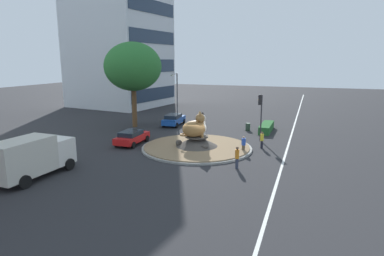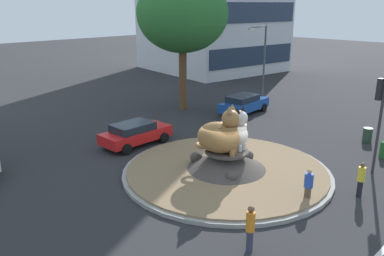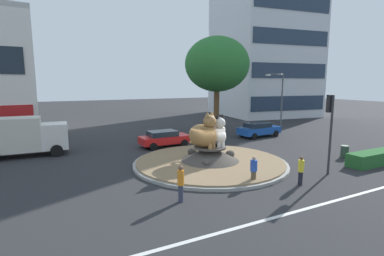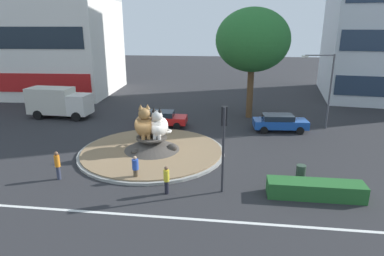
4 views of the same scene
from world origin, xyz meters
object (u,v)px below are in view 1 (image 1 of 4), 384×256
object	(u,v)px
pedestrian_blue_shirt	(243,144)
litter_bin	(248,127)
office_tower	(119,24)
cat_statue_white	(198,126)
broadleaf_tree_behind_island	(133,67)
streetlight_arm	(176,92)
delivery_box_truck	(32,156)
hatchback_near_shophouse	(132,137)
pedestrian_yellow_shirt	(262,139)
cat_statue_tabby	(195,128)
pedestrian_orange_shirt	(237,157)
sedan_on_far_lane	(174,119)
traffic_light_mast	(260,109)

from	to	relation	value
pedestrian_blue_shirt	litter_bin	distance (m)	9.85
office_tower	cat_statue_white	bearing A→B (deg)	-128.00
litter_bin	broadleaf_tree_behind_island	bearing A→B (deg)	100.40
streetlight_arm	delivery_box_truck	bearing A→B (deg)	-8.77
cat_statue_white	office_tower	bearing A→B (deg)	136.11
delivery_box_truck	hatchback_near_shophouse	bearing A→B (deg)	-6.38
office_tower	pedestrian_yellow_shirt	bearing A→B (deg)	-119.52
streetlight_arm	hatchback_near_shophouse	xyz separation A→B (m)	(-14.33, -1.09, -3.17)
broadleaf_tree_behind_island	hatchback_near_shophouse	world-z (taller)	broadleaf_tree_behind_island
cat_statue_tabby	pedestrian_yellow_shirt	size ratio (longest dim) A/B	1.73
cat_statue_white	pedestrian_orange_shirt	size ratio (longest dim) A/B	1.26
hatchback_near_shophouse	broadleaf_tree_behind_island	bearing A→B (deg)	26.47
pedestrian_yellow_shirt	delivery_box_truck	distance (m)	19.81
broadleaf_tree_behind_island	pedestrian_yellow_shirt	size ratio (longest dim) A/B	6.48
office_tower	pedestrian_blue_shirt	size ratio (longest dim) A/B	18.83
pedestrian_yellow_shirt	delivery_box_truck	xyz separation A→B (m)	(-13.80, 14.19, 0.74)
office_tower	pedestrian_yellow_shirt	world-z (taller)	office_tower
office_tower	pedestrian_yellow_shirt	xyz separation A→B (m)	(-22.27, -29.26, -13.77)
cat_statue_tabby	sedan_on_far_lane	size ratio (longest dim) A/B	0.59
cat_statue_white	broadleaf_tree_behind_island	distance (m)	13.84
streetlight_arm	sedan_on_far_lane	bearing A→B (deg)	9.83
cat_statue_white	litter_bin	distance (m)	9.97
traffic_light_mast	streetlight_arm	xyz separation A→B (m)	(8.39, 12.87, 0.55)
broadleaf_tree_behind_island	pedestrian_orange_shirt	size ratio (longest dim) A/B	5.95
office_tower	sedan_on_far_lane	xyz separation A→B (m)	(-14.74, -16.88, -13.85)
cat_statue_white	sedan_on_far_lane	bearing A→B (deg)	126.91
cat_statue_tabby	sedan_on_far_lane	bearing A→B (deg)	100.00
streetlight_arm	pedestrian_orange_shirt	bearing A→B (deg)	27.45
streetlight_arm	hatchback_near_shophouse	distance (m)	14.71
pedestrian_blue_shirt	traffic_light_mast	bearing A→B (deg)	11.68
broadleaf_tree_behind_island	pedestrian_blue_shirt	world-z (taller)	broadleaf_tree_behind_island
cat_statue_tabby	litter_bin	xyz separation A→B (m)	(10.36, -3.06, -1.70)
cat_statue_white	delivery_box_truck	bearing A→B (deg)	-122.56
cat_statue_tabby	pedestrian_orange_shirt	bearing A→B (deg)	-62.04
office_tower	pedestrian_yellow_shirt	distance (m)	39.26
sedan_on_far_lane	pedestrian_yellow_shirt	bearing A→B (deg)	-125.89
traffic_light_mast	streetlight_arm	bearing A→B (deg)	-33.84
broadleaf_tree_behind_island	pedestrian_yellow_shirt	bearing A→B (deg)	-106.84
pedestrian_orange_shirt	litter_bin	size ratio (longest dim) A/B	1.96
hatchback_near_shophouse	traffic_light_mast	bearing A→B (deg)	-64.52
broadleaf_tree_behind_island	streetlight_arm	bearing A→B (deg)	-26.06
pedestrian_orange_shirt	office_tower	bearing A→B (deg)	-63.38
cat_statue_white	office_tower	distance (m)	35.76
sedan_on_far_lane	delivery_box_truck	xyz separation A→B (m)	(-21.33, 1.81, 0.82)
cat_statue_white	pedestrian_orange_shirt	distance (m)	7.18
pedestrian_orange_shirt	litter_bin	distance (m)	14.51
pedestrian_orange_shirt	pedestrian_yellow_shirt	world-z (taller)	pedestrian_orange_shirt
traffic_light_mast	office_tower	bearing A→B (deg)	-34.75
office_tower	traffic_light_mast	bearing A→B (deg)	-116.26
office_tower	broadleaf_tree_behind_island	world-z (taller)	office_tower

